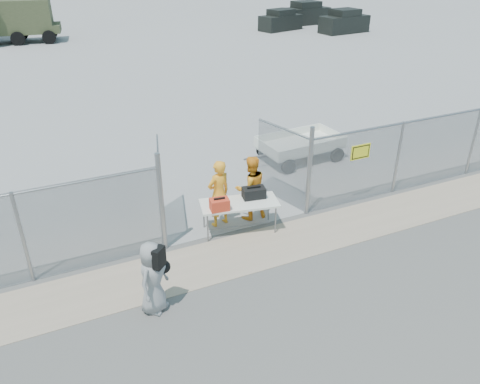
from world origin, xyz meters
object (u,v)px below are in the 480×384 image
folding_table (239,216)px  utility_trailer (300,147)px  security_worker_left (219,194)px  visitor (153,278)px  security_worker_right (251,188)px

folding_table → utility_trailer: 4.99m
security_worker_left → visitor: size_ratio=1.16×
folding_table → utility_trailer: (3.77, 3.27, 0.02)m
security_worker_left → visitor: bearing=31.4°
utility_trailer → visitor: bearing=-145.2°
visitor → utility_trailer: (6.53, 5.24, -0.35)m
security_worker_right → visitor: bearing=36.9°
security_worker_left → security_worker_right: bearing=164.8°
security_worker_right → visitor: security_worker_right is taller
security_worker_right → visitor: (-3.31, -2.44, -0.10)m
folding_table → security_worker_left: size_ratio=1.07×
folding_table → security_worker_right: 0.87m
visitor → utility_trailer: visitor is taller
security_worker_right → utility_trailer: size_ratio=0.49×
folding_table → utility_trailer: size_ratio=0.54×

